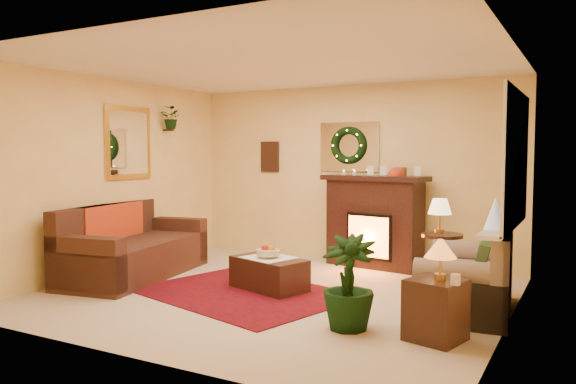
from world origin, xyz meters
The scene contains 31 objects.
floor centered at (0.00, 0.00, 0.00)m, with size 5.00×5.00×0.00m, color beige.
ceiling centered at (0.00, 0.00, 2.60)m, with size 5.00×5.00×0.00m, color white.
wall_back centered at (0.00, 2.25, 1.30)m, with size 5.00×5.00×0.00m, color #EFD88C.
wall_front centered at (0.00, -2.25, 1.30)m, with size 5.00×5.00×0.00m, color #EFD88C.
wall_left centered at (-2.50, 0.00, 1.30)m, with size 4.50×4.50×0.00m, color #EFD88C.
wall_right centered at (2.50, 0.00, 1.30)m, with size 4.50×4.50×0.00m, color #EFD88C.
area_rug centered at (-0.33, -0.12, 0.01)m, with size 2.32×1.74×0.01m, color #5F2217.
sofa centered at (-2.04, -0.05, 0.43)m, with size 0.96×2.19×0.94m, color #3F261E.
red_throw centered at (-2.10, 0.12, 0.46)m, with size 0.75×1.22×0.02m, color #C74926.
fireplace centered at (0.47, 2.03, 0.55)m, with size 1.34×0.42×1.22m, color black.
poinsettia centered at (0.80, 1.98, 1.30)m, with size 0.23×0.23×0.23m, color #BC3215.
mantel_candle_a centered at (0.00, 2.04, 1.26)m, with size 0.06×0.06×0.17m, color beige.
mantel_candle_b centered at (0.19, 1.98, 1.26)m, with size 0.06×0.06×0.18m, color #FFEAC8.
mantel_mirror centered at (0.00, 2.23, 1.70)m, with size 0.92×0.02×0.72m, color white.
wreath centered at (0.00, 2.19, 1.72)m, with size 0.55×0.55×0.11m, color #194719.
wall_art centered at (-1.35, 2.23, 1.55)m, with size 0.32×0.03×0.48m, color #381E11.
gold_mirror centered at (-2.48, 0.30, 1.75)m, with size 0.03×0.84×1.00m, color gold.
hanging_plant centered at (-2.34, 1.05, 1.97)m, with size 0.33×0.28×0.36m, color #194719.
loveseat centered at (2.06, 0.38, 0.42)m, with size 0.84×1.45×0.84m, color gray.
window_frame centered at (2.48, 0.55, 1.55)m, with size 0.03×1.86×1.36m, color white.
window_glass centered at (2.47, 0.55, 1.55)m, with size 0.02×1.70×1.22m, color black.
window_sill centered at (2.38, 0.55, 0.87)m, with size 0.22×1.86×0.04m, color white.
mini_tree centered at (2.36, 0.10, 1.04)m, with size 0.21×0.21×0.31m, color silver.
sill_plant centered at (2.37, 1.21, 1.08)m, with size 0.29×0.23×0.53m, color #27521F.
side_table_round centered at (1.59, 1.32, 0.33)m, with size 0.49×0.49×0.64m, color #372116.
lamp_cream centered at (1.55, 1.33, 0.88)m, with size 0.28×0.28×0.43m, color #ECD886.
end_table_square centered at (2.01, -0.69, 0.27)m, with size 0.43×0.43×0.53m, color #531F11.
lamp_tiffany centered at (2.05, -0.71, 0.74)m, with size 0.27×0.27×0.40m, color #ECA20F.
coffee_table centered at (-0.15, 0.16, 0.21)m, with size 0.90×0.49×0.38m, color #331C12.
fruit_bowl centered at (-0.15, 0.13, 0.45)m, with size 0.27×0.27×0.06m, color #ECF3CA.
floor_palm centered at (1.23, -0.77, 0.45)m, with size 1.46×1.46×2.60m, color #1F4A19.
Camera 1 is at (3.16, -5.45, 1.61)m, focal length 35.00 mm.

